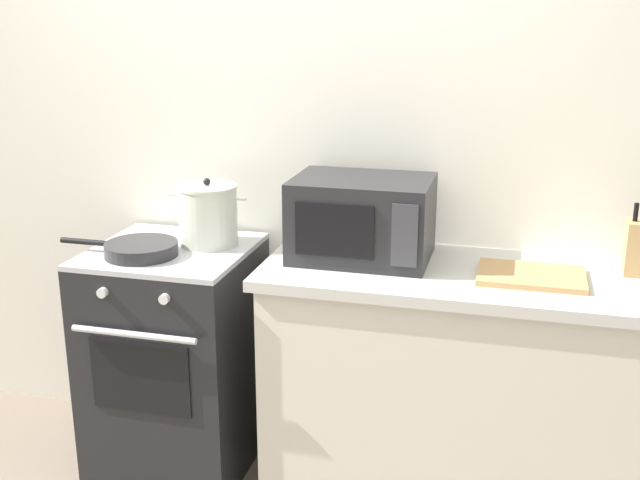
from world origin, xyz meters
TOP-DOWN VIEW (x-y plane):
  - back_wall at (0.30, 0.97)m, footprint 4.40×0.10m
  - lower_cabinet_right at (0.90, 0.62)m, footprint 1.64×0.56m
  - countertop_right at (0.90, 0.62)m, footprint 1.70×0.60m
  - stove at (-0.35, 0.60)m, footprint 0.60×0.64m
  - stock_pot at (-0.23, 0.69)m, footprint 0.32×0.23m
  - frying_pan at (-0.42, 0.49)m, footprint 0.47×0.27m
  - microwave at (0.39, 0.68)m, footprint 0.50×0.37m
  - cutting_board at (1.00, 0.60)m, footprint 0.36×0.26m

SIDE VIEW (x-z plane):
  - lower_cabinet_right at x=0.90m, z-range 0.00..0.88m
  - stove at x=-0.35m, z-range 0.00..0.92m
  - countertop_right at x=0.90m, z-range 0.88..0.92m
  - cutting_board at x=1.00m, z-range 0.92..0.94m
  - frying_pan at x=-0.42m, z-range 0.92..0.97m
  - stock_pot at x=-0.23m, z-range 0.91..1.17m
  - microwave at x=0.39m, z-range 0.92..1.22m
  - back_wall at x=0.30m, z-range 0.00..2.50m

